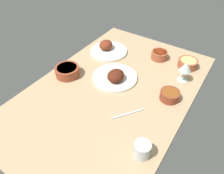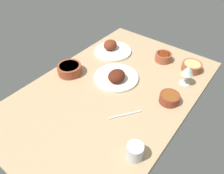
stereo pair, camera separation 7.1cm
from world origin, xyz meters
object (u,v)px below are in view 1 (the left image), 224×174
object	(u,v)px
bowl_pasta	(188,63)
plate_far_side	(115,77)
plate_near_viewer	(108,49)
wine_glass	(186,68)
bowl_soup	(170,95)
bowl_sauce	(159,55)
bowl_cream	(67,71)
fork_loose	(128,114)
water_tumbler	(142,150)

from	to	relation	value
bowl_pasta	plate_far_side	bearing A→B (deg)	-41.10
plate_near_viewer	wine_glass	bearing A→B (deg)	88.64
bowl_soup	bowl_sauce	xyz separation A→B (cm)	(-35.30, -22.40, 0.28)
bowl_pasta	bowl_cream	bearing A→B (deg)	-50.11
plate_far_side	bowl_cream	distance (cm)	31.86
bowl_pasta	bowl_sauce	size ratio (longest dim) A/B	1.13
bowl_pasta	fork_loose	bearing A→B (deg)	-11.48
bowl_cream	bowl_soup	xyz separation A→B (cm)	(-16.27, 64.87, -0.47)
wine_glass	bowl_sauce	bearing A→B (deg)	-122.13
bowl_cream	bowl_pasta	xyz separation A→B (cm)	(-52.80, 63.16, -0.33)
plate_near_viewer	bowl_soup	size ratio (longest dim) A/B	2.46
plate_near_viewer	bowl_sauce	bearing A→B (deg)	109.54
bowl_cream	bowl_pasta	size ratio (longest dim) A/B	1.22
plate_near_viewer	fork_loose	bearing A→B (deg)	44.31
plate_near_viewer	bowl_sauce	xyz separation A→B (cm)	(-13.03, 36.71, 0.87)
bowl_soup	water_tumbler	xyz separation A→B (cm)	(41.57, 3.50, 1.19)
water_tumbler	bowl_sauce	bearing A→B (deg)	-161.38
plate_far_side	bowl_sauce	size ratio (longest dim) A/B	2.52
bowl_cream	wine_glass	xyz separation A→B (cm)	(-37.12, 65.48, 6.52)
plate_near_viewer	bowl_sauce	world-z (taller)	plate_near_viewer
bowl_soup	fork_loose	size ratio (longest dim) A/B	0.60
bowl_cream	bowl_sauce	size ratio (longest dim) A/B	1.37
plate_near_viewer	bowl_cream	size ratio (longest dim) A/B	1.77
bowl_cream	fork_loose	distance (cm)	51.55
water_tumbler	fork_loose	size ratio (longest dim) A/B	0.44
plate_near_viewer	bowl_sauce	size ratio (longest dim) A/B	2.42
plate_near_viewer	bowl_pasta	size ratio (longest dim) A/B	2.15
bowl_soup	bowl_sauce	world-z (taller)	bowl_sauce
bowl_soup	bowl_cream	bearing A→B (deg)	-75.92
bowl_soup	bowl_sauce	distance (cm)	41.81
bowl_soup	water_tumbler	world-z (taller)	water_tumbler
plate_far_side	wine_glass	world-z (taller)	wine_glass
wine_glass	bowl_pasta	bearing A→B (deg)	-171.60
bowl_pasta	wine_glass	size ratio (longest dim) A/B	0.93
wine_glass	fork_loose	world-z (taller)	wine_glass
water_tumbler	fork_loose	bearing A→B (deg)	-135.23
bowl_cream	bowl_soup	distance (cm)	66.88
fork_loose	wine_glass	bearing A→B (deg)	-162.50
plate_near_viewer	wine_glass	xyz separation A→B (cm)	(1.42, 59.71, 7.59)
bowl_cream	water_tumbler	distance (cm)	72.91
fork_loose	water_tumbler	bearing A→B (deg)	80.31
water_tumbler	fork_loose	xyz separation A→B (cm)	(-17.63, -17.49, -3.73)
bowl_pasta	fork_loose	xyz separation A→B (cm)	(60.48, -12.28, -2.68)
plate_far_side	wine_glass	size ratio (longest dim) A/B	2.08
bowl_pasta	wine_glass	distance (cm)	17.27
wine_glass	water_tumbler	distance (cm)	62.76
plate_far_side	bowl_soup	bearing A→B (deg)	94.44
water_tumbler	bowl_pasta	bearing A→B (deg)	-176.19
bowl_soup	wine_glass	distance (cm)	22.00
plate_near_viewer	bowl_cream	xyz separation A→B (cm)	(38.54, -5.77, 1.07)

